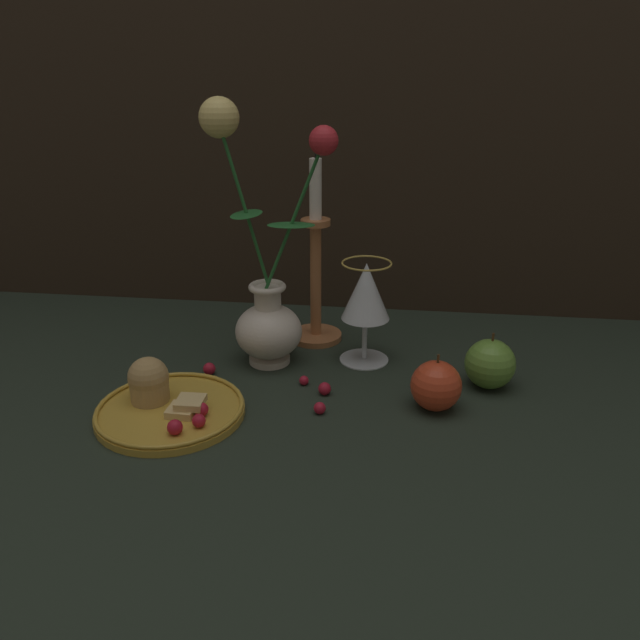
{
  "coord_description": "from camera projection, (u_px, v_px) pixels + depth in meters",
  "views": [
    {
      "loc": [
        0.11,
        -0.8,
        0.44
      ],
      "look_at": [
        0.01,
        0.02,
        0.1
      ],
      "focal_mm": 35.0,
      "sensor_mm": 36.0,
      "label": 1
    }
  ],
  "objects": [
    {
      "name": "berry_under_candlestick",
      "position": [
        320.0,
        408.0,
        0.84
      ],
      "size": [
        0.02,
        0.02,
        0.02
      ],
      "primitive_type": "sphere",
      "color": "#AD192D",
      "rests_on": "ground_plane"
    },
    {
      "name": "ground_plane",
      "position": [
        311.0,
        388.0,
        0.91
      ],
      "size": [
        2.4,
        2.4,
        0.0
      ],
      "primitive_type": "plane",
      "color": "#232D23",
      "rests_on": "ground"
    },
    {
      "name": "berry_by_glass_stem",
      "position": [
        209.0,
        369.0,
        0.95
      ],
      "size": [
        0.02,
        0.02,
        0.02
      ],
      "primitive_type": "sphere",
      "color": "#AD192D",
      "rests_on": "ground_plane"
    },
    {
      "name": "wine_glass",
      "position": [
        366.0,
        296.0,
        0.96
      ],
      "size": [
        0.08,
        0.08,
        0.16
      ],
      "color": "silver",
      "rests_on": "ground_plane"
    },
    {
      "name": "berry_front_center",
      "position": [
        304.0,
        380.0,
        0.92
      ],
      "size": [
        0.01,
        0.01,
        0.01
      ],
      "primitive_type": "sphere",
      "color": "#AD192D",
      "rests_on": "ground_plane"
    },
    {
      "name": "plate_with_pastries",
      "position": [
        165.0,
        402.0,
        0.84
      ],
      "size": [
        0.2,
        0.2,
        0.07
      ],
      "color": "gold",
      "rests_on": "ground_plane"
    },
    {
      "name": "candlestick",
      "position": [
        316.0,
        281.0,
        1.04
      ],
      "size": [
        0.09,
        0.09,
        0.32
      ],
      "color": "#B77042",
      "rests_on": "ground_plane"
    },
    {
      "name": "berry_near_plate",
      "position": [
        325.0,
        389.0,
        0.89
      ],
      "size": [
        0.02,
        0.02,
        0.02
      ],
      "primitive_type": "sphere",
      "color": "#AD192D",
      "rests_on": "ground_plane"
    },
    {
      "name": "vase",
      "position": [
        265.0,
        292.0,
        0.95
      ],
      "size": [
        0.2,
        0.1,
        0.4
      ],
      "color": "silver",
      "rests_on": "ground_plane"
    },
    {
      "name": "apple_near_glass",
      "position": [
        436.0,
        386.0,
        0.85
      ],
      "size": [
        0.07,
        0.07,
        0.08
      ],
      "color": "#D14223",
      "rests_on": "ground_plane"
    },
    {
      "name": "apple_beside_vase",
      "position": [
        490.0,
        364.0,
        0.91
      ],
      "size": [
        0.07,
        0.07,
        0.09
      ],
      "color": "#669938",
      "rests_on": "ground_plane"
    }
  ]
}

